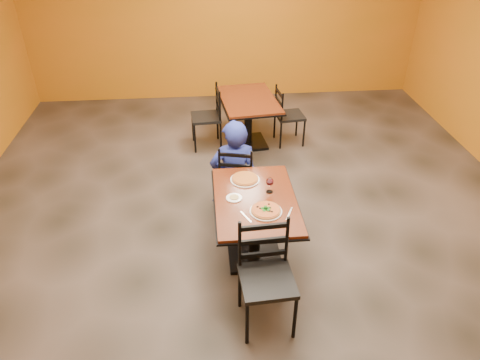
{
  "coord_description": "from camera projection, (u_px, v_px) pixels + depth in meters",
  "views": [
    {
      "loc": [
        -0.47,
        -4.02,
        3.29
      ],
      "look_at": [
        -0.13,
        -0.3,
        0.85
      ],
      "focal_mm": 33.1,
      "sensor_mm": 36.0,
      "label": 1
    }
  ],
  "objects": [
    {
      "name": "side_plate",
      "position": [
        234.0,
        198.0,
        4.37
      ],
      "size": [
        0.16,
        0.16,
        0.01
      ],
      "primitive_type": "cylinder",
      "color": "white",
      "rests_on": "table_main"
    },
    {
      "name": "table_main",
      "position": [
        255.0,
        214.0,
        4.47
      ],
      "size": [
        0.83,
        1.23,
        0.75
      ],
      "color": "#60230F",
      "rests_on": "floor"
    },
    {
      "name": "fork",
      "position": [
        246.0,
        217.0,
        4.12
      ],
      "size": [
        0.09,
        0.18,
        0.0
      ],
      "primitive_type": "cube",
      "rotation": [
        0.0,
        0.0,
        0.44
      ],
      "color": "silver",
      "rests_on": "table_main"
    },
    {
      "name": "table_second",
      "position": [
        248.0,
        111.0,
        6.59
      ],
      "size": [
        0.94,
        1.28,
        0.75
      ],
      "rotation": [
        0.0,
        0.0,
        0.11
      ],
      "color": "#60230F",
      "rests_on": "floor"
    },
    {
      "name": "plate_main",
      "position": [
        266.0,
        211.0,
        4.18
      ],
      "size": [
        0.31,
        0.31,
        0.01
      ],
      "primitive_type": "cylinder",
      "color": "white",
      "rests_on": "table_main"
    },
    {
      "name": "chair_second_right",
      "position": [
        290.0,
        116.0,
        6.7
      ],
      "size": [
        0.44,
        0.44,
        0.89
      ],
      "primitive_type": null,
      "rotation": [
        0.0,
        0.0,
        1.67
      ],
      "color": "black",
      "rests_on": "floor"
    },
    {
      "name": "pizza_far",
      "position": [
        245.0,
        178.0,
        4.64
      ],
      "size": [
        0.28,
        0.28,
        0.02
      ],
      "primitive_type": "cylinder",
      "color": "#BC7B24",
      "rests_on": "plate_far"
    },
    {
      "name": "chair_main_far",
      "position": [
        238.0,
        175.0,
        5.29
      ],
      "size": [
        0.49,
        0.49,
        0.89
      ],
      "primitive_type": null,
      "rotation": [
        0.0,
        0.0,
        2.91
      ],
      "color": "black",
      "rests_on": "floor"
    },
    {
      "name": "diner",
      "position": [
        234.0,
        165.0,
        5.25
      ],
      "size": [
        0.59,
        0.4,
        1.15
      ],
      "primitive_type": "imported",
      "rotation": [
        0.0,
        0.0,
        3.17
      ],
      "color": "#1B2B98",
      "rests_on": "floor"
    },
    {
      "name": "knife",
      "position": [
        289.0,
        214.0,
        4.16
      ],
      "size": [
        0.1,
        0.2,
        0.0
      ],
      "primitive_type": "cube",
      "rotation": [
        0.0,
        0.0,
        -0.44
      ],
      "color": "silver",
      "rests_on": "table_main"
    },
    {
      "name": "dip",
      "position": [
        234.0,
        197.0,
        4.36
      ],
      "size": [
        0.09,
        0.09,
        0.01
      ],
      "primitive_type": "cylinder",
      "color": "tan",
      "rests_on": "side_plate"
    },
    {
      "name": "wine_glass",
      "position": [
        270.0,
        184.0,
        4.42
      ],
      "size": [
        0.08,
        0.08,
        0.18
      ],
      "primitive_type": null,
      "color": "white",
      "rests_on": "table_main"
    },
    {
      "name": "chair_main_near",
      "position": [
        267.0,
        281.0,
        3.77
      ],
      "size": [
        0.48,
        0.48,
        1.01
      ],
      "primitive_type": null,
      "rotation": [
        0.0,
        0.0,
        0.06
      ],
      "color": "black",
      "rests_on": "floor"
    },
    {
      "name": "wall_back",
      "position": [
        225.0,
        14.0,
        7.71
      ],
      "size": [
        7.0,
        0.01,
        3.0
      ],
      "primitive_type": "cube",
      "color": "#C16915",
      "rests_on": "ground"
    },
    {
      "name": "floor",
      "position": [
        249.0,
        226.0,
        5.19
      ],
      "size": [
        7.0,
        8.0,
        0.01
      ],
      "primitive_type": "cube",
      "color": "black",
      "rests_on": "ground"
    },
    {
      "name": "chair_second_left",
      "position": [
        206.0,
        118.0,
        6.59
      ],
      "size": [
        0.46,
        0.46,
        0.94
      ],
      "primitive_type": null,
      "rotation": [
        0.0,
        0.0,
        -1.5
      ],
      "color": "black",
      "rests_on": "floor"
    },
    {
      "name": "plate_far",
      "position": [
        245.0,
        180.0,
        4.65
      ],
      "size": [
        0.31,
        0.31,
        0.01
      ],
      "primitive_type": "cylinder",
      "color": "white",
      "rests_on": "table_main"
    },
    {
      "name": "pizza_main",
      "position": [
        266.0,
        210.0,
        4.18
      ],
      "size": [
        0.28,
        0.28,
        0.02
      ],
      "primitive_type": "cylinder",
      "color": "maroon",
      "rests_on": "plate_main"
    }
  ]
}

